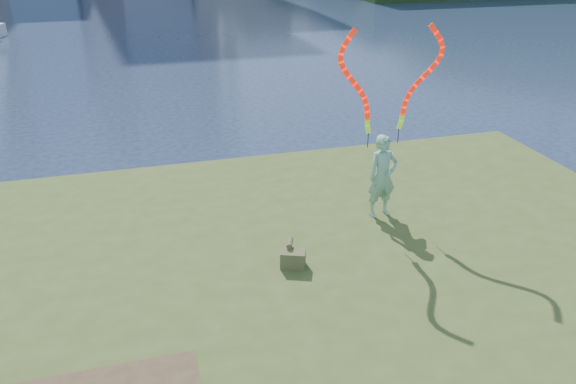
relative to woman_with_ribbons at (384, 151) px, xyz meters
name	(u,v)px	position (x,y,z in m)	size (l,w,h in m)	color
ground	(220,316)	(-3.61, -1.45, -2.20)	(320.00, 320.00, 0.00)	#17233B
woman_with_ribbons	(384,151)	(0.00, 0.00, 0.00)	(2.08, 0.49, 4.09)	#23774B
canvas_bag	(293,258)	(-2.27, -1.41, -1.23)	(0.50, 0.56, 0.41)	#474825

